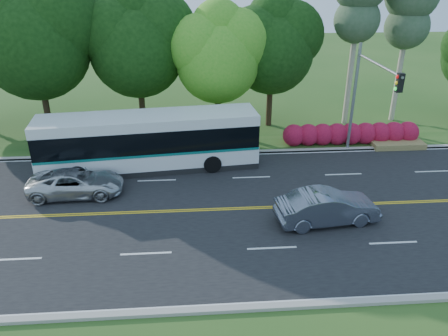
{
  "coord_description": "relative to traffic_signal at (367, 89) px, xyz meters",
  "views": [
    {
      "loc": [
        -3.76,
        -19.16,
        11.41
      ],
      "look_at": [
        -2.21,
        2.0,
        1.39
      ],
      "focal_mm": 35.0,
      "sensor_mm": 36.0,
      "label": 1
    }
  ],
  "objects": [
    {
      "name": "curb_north",
      "position": [
        -6.49,
        1.75,
        -4.6
      ],
      "size": [
        60.0,
        0.3,
        0.15
      ],
      "primitive_type": "cube",
      "color": "#A59F95",
      "rests_on": "ground"
    },
    {
      "name": "tree_row",
      "position": [
        -11.65,
        6.73,
        2.06
      ],
      "size": [
        44.7,
        9.1,
        13.84
      ],
      "color": "black",
      "rests_on": "ground"
    },
    {
      "name": "sedan",
      "position": [
        -4.03,
        -6.95,
        -3.84
      ],
      "size": [
        5.07,
        2.3,
        1.62
      ],
      "primitive_type": "imported",
      "rotation": [
        0.0,
        0.0,
        1.69
      ],
      "color": "slate",
      "rests_on": "road"
    },
    {
      "name": "lane_markings",
      "position": [
        -6.59,
        -5.4,
        -4.65
      ],
      "size": [
        57.6,
        13.82,
        0.0
      ],
      "color": "gold",
      "rests_on": "road"
    },
    {
      "name": "road",
      "position": [
        -6.49,
        -5.4,
        -4.66
      ],
      "size": [
        60.0,
        14.0,
        0.02
      ],
      "primitive_type": "cube",
      "color": "black",
      "rests_on": "ground"
    },
    {
      "name": "traffic_signal",
      "position": [
        0.0,
        0.0,
        0.0
      ],
      "size": [
        0.42,
        6.1,
        7.0
      ],
      "color": "gray",
      "rests_on": "ground"
    },
    {
      "name": "bougainvillea_hedge",
      "position": [
        0.69,
        2.75,
        -3.95
      ],
      "size": [
        9.5,
        2.25,
        1.5
      ],
      "color": "maroon",
      "rests_on": "ground"
    },
    {
      "name": "suv",
      "position": [
        -16.65,
        -3.26,
        -3.96
      ],
      "size": [
        5.05,
        2.44,
        1.39
      ],
      "primitive_type": "imported",
      "rotation": [
        0.0,
        0.0,
        1.6
      ],
      "color": "silver",
      "rests_on": "road"
    },
    {
      "name": "transit_bus",
      "position": [
        -12.96,
        -0.15,
        -2.99
      ],
      "size": [
        13.07,
        4.13,
        3.36
      ],
      "rotation": [
        0.0,
        0.0,
        0.11
      ],
      "color": "white",
      "rests_on": "road"
    },
    {
      "name": "grass_verge",
      "position": [
        -6.49,
        3.6,
        -4.62
      ],
      "size": [
        60.0,
        4.0,
        0.1
      ],
      "primitive_type": "cube",
      "color": "#28511B",
      "rests_on": "ground"
    },
    {
      "name": "ground",
      "position": [
        -6.49,
        -5.4,
        -4.67
      ],
      "size": [
        120.0,
        120.0,
        0.0
      ],
      "primitive_type": "plane",
      "color": "#28511B",
      "rests_on": "ground"
    },
    {
      "name": "curb_south",
      "position": [
        -6.49,
        -12.55,
        -4.6
      ],
      "size": [
        60.0,
        0.3,
        0.15
      ],
      "primitive_type": "cube",
      "color": "#A59F95",
      "rests_on": "ground"
    }
  ]
}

